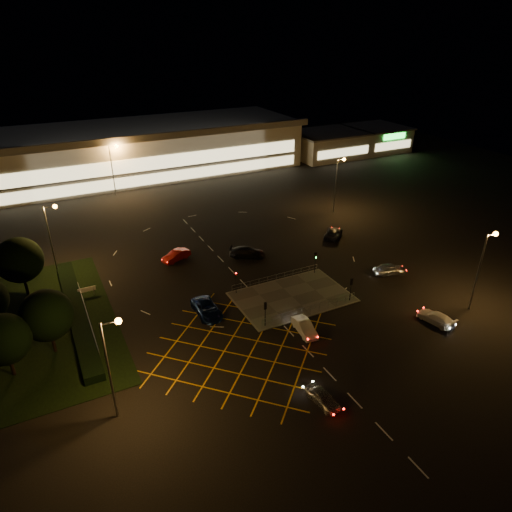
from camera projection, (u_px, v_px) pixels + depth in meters
name	position (u px, v px, depth m)	size (l,w,h in m)	color
ground	(271.00, 294.00, 58.84)	(180.00, 180.00, 0.00)	black
pedestrian_island	(292.00, 297.00, 58.02)	(14.00, 9.00, 0.12)	#4C4944
grass_verge	(32.00, 327.00, 52.36)	(18.00, 30.00, 0.08)	black
hedge	(77.00, 312.00, 54.16)	(2.00, 26.00, 1.00)	black
supermarket	(144.00, 149.00, 105.74)	(72.00, 26.50, 10.50)	beige
retail_unit_a	(328.00, 144.00, 118.80)	(18.80, 14.80, 6.35)	beige
retail_unit_b	(376.00, 138.00, 125.21)	(14.80, 14.80, 6.35)	beige
streetlight_sw	(112.00, 356.00, 37.66)	(1.78, 0.56, 10.03)	slate
streetlight_se	(484.00, 260.00, 52.93)	(1.78, 0.56, 10.03)	slate
streetlight_nw	(52.00, 230.00, 60.73)	(1.78, 0.56, 10.03)	slate
streetlight_ne	(338.00, 178.00, 81.59)	(1.78, 0.56, 10.03)	slate
streetlight_far_left	(114.00, 163.00, 90.23)	(1.78, 0.56, 10.03)	slate
streetlight_far_right	(284.00, 140.00, 107.87)	(1.78, 0.56, 10.03)	slate
signal_sw	(265.00, 309.00, 51.39)	(0.28, 0.30, 3.15)	black
signal_se	(351.00, 285.00, 56.21)	(0.28, 0.30, 3.15)	black
signal_nw	(236.00, 278.00, 57.75)	(0.28, 0.30, 3.15)	black
signal_ne	(315.00, 258.00, 62.56)	(0.28, 0.30, 3.15)	black
tree_a	(4.00, 340.00, 43.24)	(5.04, 5.04, 6.86)	black
tree_c	(19.00, 260.00, 56.50)	(5.76, 5.76, 7.84)	black
tree_e	(47.00, 315.00, 46.30)	(5.40, 5.40, 7.35)	black
car_near_silver	(323.00, 398.00, 41.55)	(1.53, 3.80, 1.29)	#B8BCC0
car_queue_white	(304.00, 327.00, 51.12)	(1.49, 4.27, 1.41)	silver
car_left_blue	(207.00, 309.00, 54.33)	(2.54, 5.50, 1.53)	#0B1B47
car_far_dkgrey	(247.00, 252.00, 67.84)	(2.15, 5.29, 1.53)	black
car_right_silver	(390.00, 269.00, 63.10)	(1.84, 4.56, 1.56)	#AAACB1
car_circ_red	(176.00, 256.00, 66.91)	(1.57, 4.50, 1.48)	#99100B
car_east_grey	(333.00, 233.00, 74.23)	(2.34, 5.07, 1.41)	black
car_approach_white	(436.00, 318.00, 52.87)	(1.83, 4.51, 1.31)	silver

